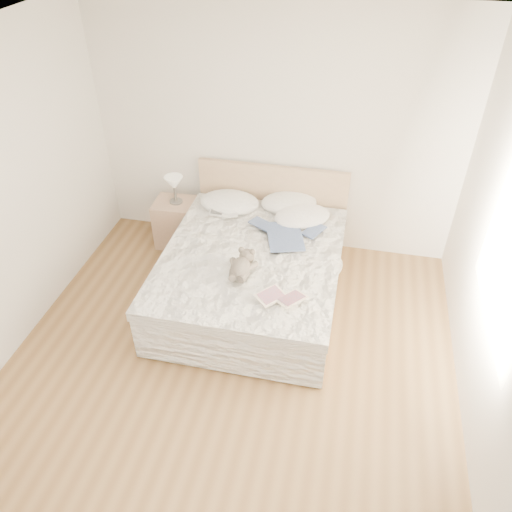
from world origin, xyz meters
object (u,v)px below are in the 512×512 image
at_px(photo_book, 224,212).
at_px(teddy_bear, 240,273).
at_px(bed, 253,271).
at_px(childrens_book, 281,298).
at_px(nightstand, 176,223).
at_px(table_lamp, 174,184).

bearing_deg(photo_book, teddy_bear, -76.34).
distance_m(bed, childrens_book, 0.86).
xyz_separation_m(nightstand, childrens_book, (1.50, -1.41, 0.35)).
xyz_separation_m(bed, nightstand, (-1.09, 0.72, -0.03)).
relative_size(photo_book, teddy_bear, 0.99).
bearing_deg(photo_book, nightstand, 155.61).
bearing_deg(table_lamp, photo_book, -16.35).
bearing_deg(table_lamp, teddy_bear, -48.39).
relative_size(bed, teddy_bear, 6.42).
distance_m(table_lamp, childrens_book, 2.05).
distance_m(childrens_book, teddy_bear, 0.48).
relative_size(bed, childrens_book, 5.79).
distance_m(bed, table_lamp, 1.38).
xyz_separation_m(bed, table_lamp, (-1.07, 0.73, 0.49)).
bearing_deg(nightstand, bed, -33.23).
bearing_deg(childrens_book, teddy_bear, -168.17).
bearing_deg(teddy_bear, table_lamp, 133.32).
bearing_deg(nightstand, table_lamp, 18.23).
height_order(nightstand, table_lamp, table_lamp).
height_order(bed, teddy_bear, bed).
relative_size(nightstand, childrens_book, 1.51).
bearing_deg(teddy_bear, nightstand, 134.28).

